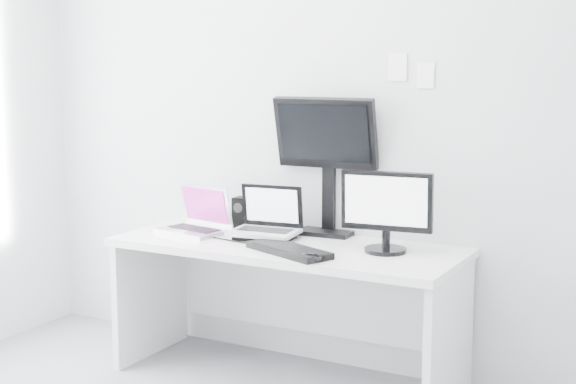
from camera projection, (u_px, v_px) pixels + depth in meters
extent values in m
plane|color=#B4B6B8|center=(318.00, 117.00, 4.55)|extent=(3.60, 0.00, 3.60)
cube|color=white|center=(286.00, 312.00, 4.40)|extent=(1.80, 0.70, 0.73)
cube|color=#AFAFB4|center=(192.00, 208.00, 4.58)|extent=(0.40, 0.33, 0.27)
cube|color=black|center=(242.00, 213.00, 4.71)|extent=(0.09, 0.09, 0.18)
cube|color=#B5B8BD|center=(264.00, 213.00, 4.42)|extent=(0.37, 0.30, 0.28)
cube|color=black|center=(327.00, 164.00, 4.51)|extent=(0.56, 0.23, 0.75)
cube|color=black|center=(386.00, 211.00, 4.12)|extent=(0.47, 0.26, 0.41)
cube|color=black|center=(289.00, 250.00, 4.12)|extent=(0.50, 0.34, 0.03)
ellipsoid|color=black|center=(311.00, 257.00, 3.96)|extent=(0.13, 0.09, 0.04)
cube|color=white|center=(397.00, 67.00, 4.29)|extent=(0.10, 0.00, 0.14)
cube|color=white|center=(426.00, 75.00, 4.23)|extent=(0.09, 0.00, 0.13)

